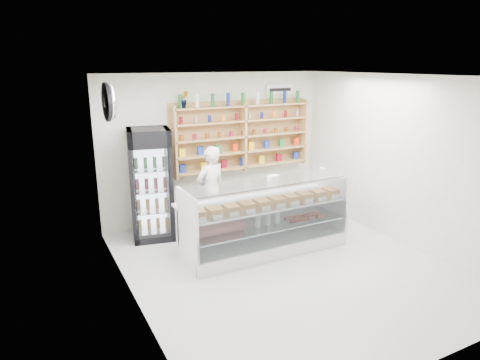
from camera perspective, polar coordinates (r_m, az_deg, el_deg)
room at (r=6.13m, az=6.46°, el=0.41°), size 5.00×5.00×5.00m
display_counter at (r=6.98m, az=3.41°, el=-6.87°), size 2.72×0.81×1.18m
shop_worker at (r=7.53m, az=-3.91°, el=-1.44°), size 0.66×0.51×1.59m
drinks_cooler at (r=7.45m, az=-11.76°, el=-0.56°), size 0.81×0.80×1.92m
wall_shelving at (r=8.31m, az=0.40°, el=5.85°), size 2.84×0.28×1.33m
potted_plant at (r=7.74m, az=-7.50°, el=10.61°), size 0.17×0.13×0.30m
security_mirror at (r=6.24m, az=-16.93°, el=9.92°), size 0.15×0.50×0.50m
wall_sign at (r=8.77m, az=5.33°, el=11.92°), size 0.62×0.03×0.20m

